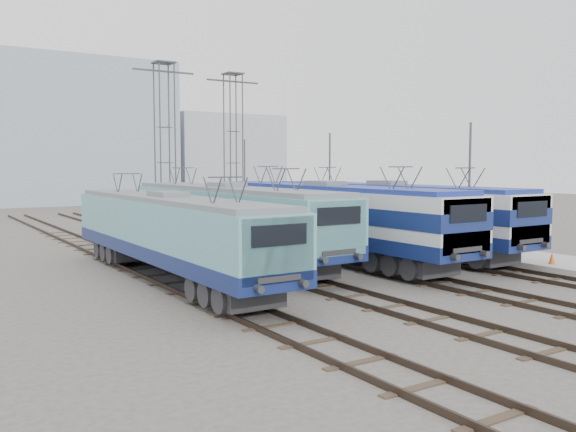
{
  "coord_description": "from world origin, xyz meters",
  "views": [
    {
      "loc": [
        -16.1,
        -19.27,
        4.81
      ],
      "look_at": [
        0.75,
        7.0,
        2.22
      ],
      "focal_mm": 38.0,
      "sensor_mm": 36.0,
      "label": 1
    }
  ],
  "objects_px": {
    "locomotive_far_right": "(389,210)",
    "catenary_tower_west": "(165,140)",
    "safety_cone": "(552,258)",
    "mast_rear": "(245,181)",
    "mast_mid": "(330,185)",
    "locomotive_center_left": "(229,216)",
    "mast_front": "(469,191)",
    "locomotive_far_left": "(171,230)",
    "locomotive_center_right": "(326,213)",
    "catenary_tower_east": "(233,142)"
  },
  "relations": [
    {
      "from": "locomotive_far_right",
      "to": "mast_front",
      "type": "height_order",
      "value": "mast_front"
    },
    {
      "from": "mast_mid",
      "to": "safety_cone",
      "type": "xyz_separation_m",
      "value": [
        0.45,
        -16.53,
        -2.92
      ]
    },
    {
      "from": "locomotive_center_right",
      "to": "mast_mid",
      "type": "relative_size",
      "value": 2.67
    },
    {
      "from": "locomotive_far_right",
      "to": "locomotive_center_left",
      "type": "bearing_deg",
      "value": 169.13
    },
    {
      "from": "locomotive_far_left",
      "to": "mast_mid",
      "type": "height_order",
      "value": "mast_mid"
    },
    {
      "from": "mast_front",
      "to": "mast_rear",
      "type": "relative_size",
      "value": 1.0
    },
    {
      "from": "mast_mid",
      "to": "locomotive_center_left",
      "type": "bearing_deg",
      "value": -150.07
    },
    {
      "from": "mast_mid",
      "to": "mast_front",
      "type": "bearing_deg",
      "value": -90.0
    },
    {
      "from": "catenary_tower_east",
      "to": "locomotive_far_right",
      "type": "bearing_deg",
      "value": -89.2
    },
    {
      "from": "locomotive_center_right",
      "to": "catenary_tower_east",
      "type": "relative_size",
      "value": 1.56
    },
    {
      "from": "locomotive_center_left",
      "to": "catenary_tower_east",
      "type": "xyz_separation_m",
      "value": [
        8.75,
        16.25,
        4.36
      ]
    },
    {
      "from": "locomotive_far_left",
      "to": "locomotive_center_right",
      "type": "xyz_separation_m",
      "value": [
        9.0,
        1.49,
        0.22
      ]
    },
    {
      "from": "catenary_tower_east",
      "to": "mast_front",
      "type": "relative_size",
      "value": 1.71
    },
    {
      "from": "locomotive_center_left",
      "to": "mast_rear",
      "type": "bearing_deg",
      "value": 59.26
    },
    {
      "from": "mast_mid",
      "to": "catenary_tower_west",
      "type": "bearing_deg",
      "value": 137.07
    },
    {
      "from": "catenary_tower_east",
      "to": "safety_cone",
      "type": "bearing_deg",
      "value": -84.52
    },
    {
      "from": "locomotive_far_left",
      "to": "safety_cone",
      "type": "height_order",
      "value": "locomotive_far_left"
    },
    {
      "from": "locomotive_far_right",
      "to": "catenary_tower_west",
      "type": "xyz_separation_m",
      "value": [
        -6.75,
        15.98,
        4.29
      ]
    },
    {
      "from": "locomotive_far_left",
      "to": "mast_mid",
      "type": "bearing_deg",
      "value": 32.47
    },
    {
      "from": "locomotive_far_left",
      "to": "locomotive_center_right",
      "type": "relative_size",
      "value": 0.93
    },
    {
      "from": "locomotive_far_left",
      "to": "catenary_tower_east",
      "type": "xyz_separation_m",
      "value": [
        13.25,
        19.77,
        4.48
      ]
    },
    {
      "from": "catenary_tower_west",
      "to": "locomotive_far_left",
      "type": "bearing_deg",
      "value": -110.8
    },
    {
      "from": "locomotive_far_right",
      "to": "safety_cone",
      "type": "xyz_separation_m",
      "value": [
        2.3,
        -8.55,
        -1.78
      ]
    },
    {
      "from": "locomotive_far_left",
      "to": "mast_front",
      "type": "relative_size",
      "value": 2.47
    },
    {
      "from": "mast_rear",
      "to": "safety_cone",
      "type": "height_order",
      "value": "mast_rear"
    },
    {
      "from": "locomotive_center_right",
      "to": "mast_rear",
      "type": "height_order",
      "value": "mast_rear"
    },
    {
      "from": "locomotive_center_left",
      "to": "catenary_tower_east",
      "type": "relative_size",
      "value": 1.53
    },
    {
      "from": "locomotive_far_right",
      "to": "mast_rear",
      "type": "xyz_separation_m",
      "value": [
        1.85,
        19.98,
        1.15
      ]
    },
    {
      "from": "mast_front",
      "to": "mast_rear",
      "type": "bearing_deg",
      "value": 90.0
    },
    {
      "from": "safety_cone",
      "to": "mast_front",
      "type": "bearing_deg",
      "value": 95.62
    },
    {
      "from": "locomotive_center_right",
      "to": "mast_rear",
      "type": "distance_m",
      "value": 21.28
    },
    {
      "from": "catenary_tower_east",
      "to": "catenary_tower_west",
      "type": "bearing_deg",
      "value": -162.9
    },
    {
      "from": "locomotive_center_right",
      "to": "catenary_tower_west",
      "type": "height_order",
      "value": "catenary_tower_west"
    },
    {
      "from": "locomotive_center_right",
      "to": "locomotive_far_right",
      "type": "height_order",
      "value": "locomotive_center_right"
    },
    {
      "from": "locomotive_center_right",
      "to": "catenary_tower_east",
      "type": "distance_m",
      "value": 19.24
    },
    {
      "from": "catenary_tower_west",
      "to": "mast_rear",
      "type": "height_order",
      "value": "catenary_tower_west"
    },
    {
      "from": "catenary_tower_west",
      "to": "locomotive_center_right",
      "type": "bearing_deg",
      "value": -82.13
    },
    {
      "from": "locomotive_far_right",
      "to": "catenary_tower_west",
      "type": "bearing_deg",
      "value": 112.9
    },
    {
      "from": "safety_cone",
      "to": "locomotive_far_left",
      "type": "bearing_deg",
      "value": 156.84
    },
    {
      "from": "safety_cone",
      "to": "mast_rear",
      "type": "bearing_deg",
      "value": 90.9
    },
    {
      "from": "mast_front",
      "to": "safety_cone",
      "type": "distance_m",
      "value": 5.41
    },
    {
      "from": "mast_front",
      "to": "locomotive_center_right",
      "type": "bearing_deg",
      "value": 149.63
    },
    {
      "from": "mast_mid",
      "to": "mast_rear",
      "type": "bearing_deg",
      "value": 90.0
    },
    {
      "from": "catenary_tower_east",
      "to": "mast_mid",
      "type": "height_order",
      "value": "catenary_tower_east"
    },
    {
      "from": "mast_rear",
      "to": "safety_cone",
      "type": "relative_size",
      "value": 12.56
    },
    {
      "from": "locomotive_far_left",
      "to": "mast_front",
      "type": "bearing_deg",
      "value": -8.27
    },
    {
      "from": "locomotive_far_left",
      "to": "locomotive_far_right",
      "type": "relative_size",
      "value": 0.94
    },
    {
      "from": "locomotive_far_right",
      "to": "locomotive_far_left",
      "type": "bearing_deg",
      "value": -172.44
    },
    {
      "from": "locomotive_center_left",
      "to": "mast_mid",
      "type": "bearing_deg",
      "value": 29.93
    },
    {
      "from": "mast_front",
      "to": "mast_mid",
      "type": "height_order",
      "value": "same"
    }
  ]
}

